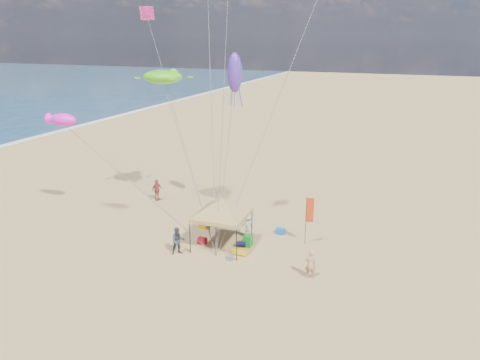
# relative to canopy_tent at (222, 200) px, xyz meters

# --- Properties ---
(ground) EXTENTS (280.00, 280.00, 0.00)m
(ground) POSITION_rel_canopy_tent_xyz_m (0.73, -1.88, -3.00)
(ground) COLOR tan
(ground) RESTS_ON ground
(canopy_tent) EXTENTS (5.85, 5.85, 3.61)m
(canopy_tent) POSITION_rel_canopy_tent_xyz_m (0.00, 0.00, 0.00)
(canopy_tent) COLOR black
(canopy_tent) RESTS_ON ground
(feather_flag) EXTENTS (0.45, 0.18, 3.08)m
(feather_flag) POSITION_rel_canopy_tent_xyz_m (4.78, 2.22, -0.95)
(feather_flag) COLOR black
(feather_flag) RESTS_ON ground
(cooler_red) EXTENTS (0.54, 0.38, 0.38)m
(cooler_red) POSITION_rel_canopy_tent_xyz_m (-1.29, -0.13, -2.81)
(cooler_red) COLOR #A40D23
(cooler_red) RESTS_ON ground
(cooler_blue) EXTENTS (0.54, 0.38, 0.38)m
(cooler_blue) POSITION_rel_canopy_tent_xyz_m (2.80, 3.00, -2.81)
(cooler_blue) COLOR #165EB5
(cooler_blue) RESTS_ON ground
(bag_navy) EXTENTS (0.69, 0.54, 0.36)m
(bag_navy) POSITION_rel_canopy_tent_xyz_m (1.10, 0.30, -2.82)
(bag_navy) COLOR black
(bag_navy) RESTS_ON ground
(bag_orange) EXTENTS (0.54, 0.69, 0.36)m
(bag_orange) POSITION_rel_canopy_tent_xyz_m (-1.11, 3.18, -2.82)
(bag_orange) COLOR #EC5F0D
(bag_orange) RESTS_ON ground
(chair_green) EXTENTS (0.50, 0.50, 0.70)m
(chair_green) POSITION_rel_canopy_tent_xyz_m (1.45, 0.60, -2.65)
(chair_green) COLOR #188627
(chair_green) RESTS_ON ground
(chair_yellow) EXTENTS (0.50, 0.50, 0.70)m
(chair_yellow) POSITION_rel_canopy_tent_xyz_m (-2.24, 2.04, -2.65)
(chair_yellow) COLOR gold
(chair_yellow) RESTS_ON ground
(crate_grey) EXTENTS (0.34, 0.30, 0.28)m
(crate_grey) POSITION_rel_canopy_tent_xyz_m (1.11, -1.46, -2.86)
(crate_grey) COLOR slate
(crate_grey) RESTS_ON ground
(beach_cart) EXTENTS (0.90, 0.50, 0.24)m
(beach_cart) POSITION_rel_canopy_tent_xyz_m (1.43, -0.61, -2.80)
(beach_cart) COLOR yellow
(beach_cart) RESTS_ON ground
(person_near_a) EXTENTS (0.70, 0.63, 1.61)m
(person_near_a) POSITION_rel_canopy_tent_xyz_m (5.84, -1.71, -2.20)
(person_near_a) COLOR tan
(person_near_a) RESTS_ON ground
(person_near_b) EXTENTS (1.03, 1.02, 1.68)m
(person_near_b) POSITION_rel_canopy_tent_xyz_m (-1.97, -1.89, -2.16)
(person_near_b) COLOR #333845
(person_near_b) RESTS_ON ground
(person_near_c) EXTENTS (1.17, 0.84, 1.64)m
(person_near_c) POSITION_rel_canopy_tent_xyz_m (1.07, 1.66, -2.18)
(person_near_c) COLOR silver
(person_near_c) RESTS_ON ground
(person_far_a) EXTENTS (0.67, 1.07, 1.70)m
(person_far_a) POSITION_rel_canopy_tent_xyz_m (-7.97, 5.52, -2.15)
(person_far_a) COLOR #A33E40
(person_far_a) RESTS_ON ground
(turtle_kite) EXTENTS (3.40, 3.01, 0.96)m
(turtle_kite) POSITION_rel_canopy_tent_xyz_m (-6.54, 4.90, 6.53)
(turtle_kite) COLOR #48CB17
(turtle_kite) RESTS_ON ground
(fish_kite) EXTENTS (2.04, 1.14, 0.87)m
(fish_kite) POSITION_rel_canopy_tent_xyz_m (-11.60, 0.45, 3.95)
(fish_kite) COLOR #FF1BDC
(fish_kite) RESTS_ON ground
(squid_kite) EXTENTS (0.98, 0.98, 2.53)m
(squid_kite) POSITION_rel_canopy_tent_xyz_m (-0.95, 4.46, 7.00)
(squid_kite) COLOR #512DA8
(squid_kite) RESTS_ON ground
(stunt_kite_pink) EXTENTS (1.18, 0.87, 0.99)m
(stunt_kite_pink) POSITION_rel_canopy_tent_xyz_m (-10.13, 9.00, 10.91)
(stunt_kite_pink) COLOR #FF38AE
(stunt_kite_pink) RESTS_ON ground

